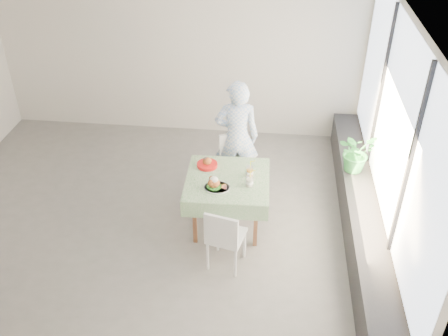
# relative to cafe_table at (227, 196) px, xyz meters

# --- Properties ---
(floor) EXTENTS (6.00, 6.00, 0.00)m
(floor) POSITION_rel_cafe_table_xyz_m (-1.07, 0.02, -0.46)
(floor) COLOR #5E5C59
(floor) RESTS_ON ground
(ceiling) EXTENTS (6.00, 6.00, 0.00)m
(ceiling) POSITION_rel_cafe_table_xyz_m (-1.07, 0.02, 2.34)
(ceiling) COLOR white
(ceiling) RESTS_ON ground
(wall_back) EXTENTS (6.00, 0.02, 2.80)m
(wall_back) POSITION_rel_cafe_table_xyz_m (-1.07, 2.52, 0.94)
(wall_back) COLOR beige
(wall_back) RESTS_ON ground
(wall_front) EXTENTS (6.00, 0.02, 2.80)m
(wall_front) POSITION_rel_cafe_table_xyz_m (-1.07, -2.48, 0.94)
(wall_front) COLOR beige
(wall_front) RESTS_ON ground
(wall_right) EXTENTS (0.02, 5.00, 2.80)m
(wall_right) POSITION_rel_cafe_table_xyz_m (1.93, 0.02, 0.94)
(wall_right) COLOR beige
(wall_right) RESTS_ON ground
(window_pane) EXTENTS (0.01, 4.80, 2.18)m
(window_pane) POSITION_rel_cafe_table_xyz_m (1.90, 0.02, 1.19)
(window_pane) COLOR #D1E0F9
(window_pane) RESTS_ON ground
(window_ledge) EXTENTS (0.40, 4.80, 0.50)m
(window_ledge) POSITION_rel_cafe_table_xyz_m (1.73, 0.02, -0.21)
(window_ledge) COLOR black
(window_ledge) RESTS_ON ground
(cafe_table) EXTENTS (1.07, 1.07, 0.74)m
(cafe_table) POSITION_rel_cafe_table_xyz_m (0.00, 0.00, 0.00)
(cafe_table) COLOR brown
(cafe_table) RESTS_ON ground
(chair_far) EXTENTS (0.56, 0.56, 0.89)m
(chair_far) POSITION_rel_cafe_table_xyz_m (0.06, 0.74, -0.19)
(chair_far) COLOR white
(chair_far) RESTS_ON ground
(chair_near) EXTENTS (0.49, 0.49, 0.86)m
(chair_near) POSITION_rel_cafe_table_xyz_m (0.06, -0.74, -0.20)
(chair_near) COLOR white
(chair_near) RESTS_ON ground
(diner) EXTENTS (0.66, 0.47, 1.69)m
(diner) POSITION_rel_cafe_table_xyz_m (0.04, 0.87, 0.38)
(diner) COLOR #92B7EA
(diner) RESTS_ON ground
(main_dish) EXTENTS (0.32, 0.32, 0.16)m
(main_dish) POSITION_rel_cafe_table_xyz_m (-0.13, -0.22, 0.34)
(main_dish) COLOR white
(main_dish) RESTS_ON cafe_table
(juice_cup_orange) EXTENTS (0.10, 0.10, 0.27)m
(juice_cup_orange) POSITION_rel_cafe_table_xyz_m (0.27, 0.09, 0.34)
(juice_cup_orange) COLOR white
(juice_cup_orange) RESTS_ON cafe_table
(juice_cup_lemonade) EXTENTS (0.10, 0.10, 0.27)m
(juice_cup_lemonade) POSITION_rel_cafe_table_xyz_m (0.28, -0.12, 0.34)
(juice_cup_lemonade) COLOR white
(juice_cup_lemonade) RESTS_ON cafe_table
(second_dish) EXTENTS (0.27, 0.27, 0.13)m
(second_dish) POSITION_rel_cafe_table_xyz_m (-0.29, 0.26, 0.32)
(second_dish) COLOR red
(second_dish) RESTS_ON cafe_table
(potted_plant) EXTENTS (0.67, 0.65, 0.56)m
(potted_plant) POSITION_rel_cafe_table_xyz_m (1.67, 0.77, 0.32)
(potted_plant) COLOR #277733
(potted_plant) RESTS_ON window_ledge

